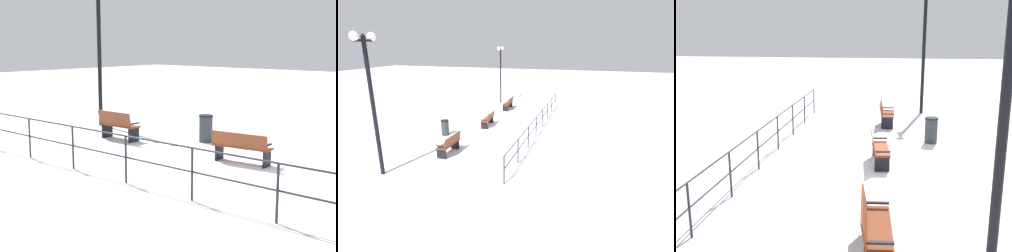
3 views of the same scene
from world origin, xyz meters
TOP-DOWN VIEW (x-y plane):
  - ground_plane at (0.00, 0.00)m, footprint 80.00×80.00m
  - bench_second at (-0.09, -0.01)m, footprint 0.66×1.62m
  - bench_third at (-0.03, 4.70)m, footprint 0.56×1.44m
  - lamppost_middle at (1.48, 7.29)m, footprint 0.30×1.05m
  - waterfront_railing at (-3.29, 0.00)m, footprint 0.05×13.24m
  - trash_bin at (1.55, 2.38)m, footprint 0.44×0.44m

SIDE VIEW (x-z plane):
  - ground_plane at x=0.00m, z-range 0.00..0.00m
  - trash_bin at x=1.55m, z-range 0.00..0.87m
  - bench_second at x=-0.09m, z-range 0.03..0.87m
  - bench_third at x=-0.03m, z-range 0.01..0.95m
  - waterfront_railing at x=-3.29m, z-range 0.19..1.28m
  - lamppost_middle at x=1.48m, z-range 0.84..6.12m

